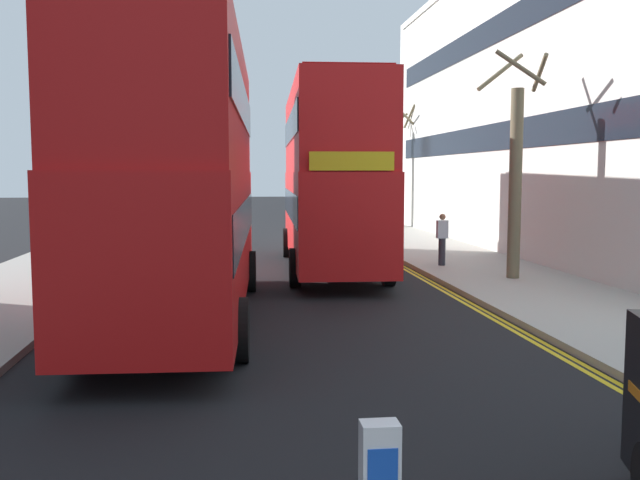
% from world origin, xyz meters
% --- Properties ---
extents(sidewalk_right, '(4.00, 80.00, 0.14)m').
position_xyz_m(sidewalk_right, '(6.50, 16.00, 0.07)').
color(sidewalk_right, '#ADA89E').
rests_on(sidewalk_right, ground).
extents(sidewalk_left, '(4.00, 80.00, 0.14)m').
position_xyz_m(sidewalk_left, '(-6.50, 16.00, 0.07)').
color(sidewalk_left, '#ADA89E').
rests_on(sidewalk_left, ground).
extents(kerb_line_outer, '(0.10, 56.00, 0.01)m').
position_xyz_m(kerb_line_outer, '(4.40, 14.00, 0.00)').
color(kerb_line_outer, yellow).
rests_on(kerb_line_outer, ground).
extents(kerb_line_inner, '(0.10, 56.00, 0.01)m').
position_xyz_m(kerb_line_inner, '(4.24, 14.00, 0.00)').
color(kerb_line_inner, yellow).
rests_on(kerb_line_inner, ground).
extents(double_decker_bus_away, '(3.15, 10.90, 5.64)m').
position_xyz_m(double_decker_bus_away, '(-2.07, 12.91, 3.03)').
color(double_decker_bus_away, red).
rests_on(double_decker_bus_away, ground).
extents(double_decker_bus_oncoming, '(3.14, 10.90, 5.64)m').
position_xyz_m(double_decker_bus_oncoming, '(1.93, 20.03, 3.03)').
color(double_decker_bus_oncoming, red).
rests_on(double_decker_bus_oncoming, ground).
extents(pedestrian_far, '(0.34, 0.22, 1.62)m').
position_xyz_m(pedestrian_far, '(5.39, 19.53, 0.99)').
color(pedestrian_far, '#2D2D38').
rests_on(pedestrian_far, sidewalk_right).
extents(street_tree_near, '(1.69, 1.86, 6.23)m').
position_xyz_m(street_tree_near, '(6.56, 16.74, 3.02)').
color(street_tree_near, '#6B6047').
rests_on(street_tree_near, sidewalk_right).
extents(street_tree_mid, '(2.25, 2.26, 6.54)m').
position_xyz_m(street_tree_mid, '(7.63, 35.62, 3.16)').
color(street_tree_mid, '#6B6047').
rests_on(street_tree_mid, sidewalk_right).
extents(townhouse_terrace_right, '(10.08, 28.00, 11.44)m').
position_xyz_m(townhouse_terrace_right, '(13.50, 24.38, 5.72)').
color(townhouse_terrace_right, silver).
rests_on(townhouse_terrace_right, ground).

